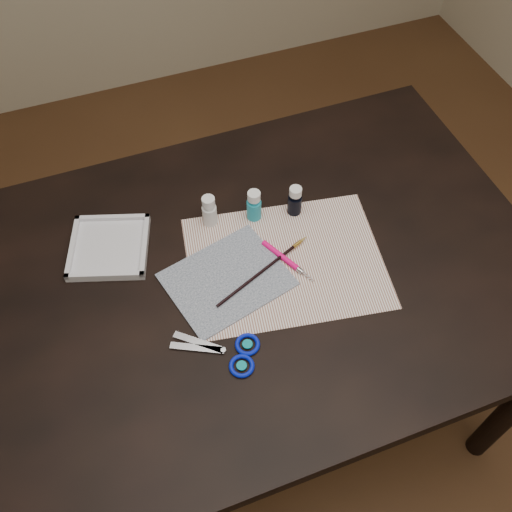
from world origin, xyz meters
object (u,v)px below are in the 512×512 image
object	(u,v)px
paint_bottle_white	(209,211)
palette_tray	(109,247)
paint_bottle_navy	(295,200)
scissors	(214,352)
paint_bottle_cyan	(254,205)
paper	(285,262)
canvas	(227,279)

from	to	relation	value
paint_bottle_white	palette_tray	xyz separation A→B (m)	(-0.24, 0.00, -0.03)
paint_bottle_navy	palette_tray	world-z (taller)	paint_bottle_navy
paint_bottle_navy	scissors	size ratio (longest dim) A/B	0.41
palette_tray	paint_bottle_cyan	bearing A→B (deg)	-4.02
paper	paint_bottle_cyan	distance (m)	0.16
canvas	paint_bottle_navy	world-z (taller)	paint_bottle_navy
canvas	paint_bottle_cyan	size ratio (longest dim) A/B	2.98
paper	canvas	xyz separation A→B (m)	(-0.14, -0.00, 0.00)
paint_bottle_white	paint_bottle_navy	size ratio (longest dim) A/B	1.04
canvas	scissors	bearing A→B (deg)	-117.20
paint_bottle_navy	paint_bottle_white	bearing A→B (deg)	168.84
paint_bottle_cyan	paint_bottle_navy	distance (m)	0.10
paper	palette_tray	world-z (taller)	palette_tray
paint_bottle_white	paint_bottle_cyan	xyz separation A→B (m)	(0.10, -0.02, 0.00)
canvas	palette_tray	distance (m)	0.28
paper	paint_bottle_white	distance (m)	0.21
paint_bottle_cyan	canvas	bearing A→B (deg)	-128.50
canvas	paint_bottle_navy	distance (m)	0.25
paint_bottle_white	palette_tray	size ratio (longest dim) A/B	0.48
paint_bottle_cyan	scissors	world-z (taller)	paint_bottle_cyan
paint_bottle_cyan	paint_bottle_navy	world-z (taller)	paint_bottle_cyan
paint_bottle_white	paper	bearing A→B (deg)	-54.12
canvas	paint_bottle_white	distance (m)	0.18
paint_bottle_cyan	paper	bearing A→B (deg)	-82.27
paper	paint_bottle_cyan	world-z (taller)	paint_bottle_cyan
canvas	paint_bottle_white	world-z (taller)	paint_bottle_white
palette_tray	paper	bearing A→B (deg)	-25.49
canvas	paint_bottle_cyan	xyz separation A→B (m)	(0.12, 0.15, 0.04)
paper	paint_bottle_navy	xyz separation A→B (m)	(0.08, 0.13, 0.04)
canvas	scissors	distance (m)	0.18
paint_bottle_white	paint_bottle_navy	xyz separation A→B (m)	(0.20, -0.04, -0.00)
paper	paint_bottle_navy	world-z (taller)	paint_bottle_navy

